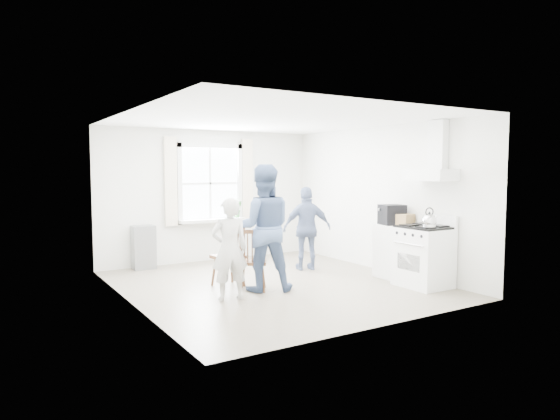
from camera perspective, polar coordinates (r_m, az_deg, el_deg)
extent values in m
cube|color=gray|center=(8.04, -0.69, -8.55)|extent=(4.62, 5.12, 0.02)
cube|color=silver|center=(10.08, -8.09, 1.62)|extent=(4.62, 0.04, 2.64)
cube|color=silver|center=(5.84, 12.14, -0.62)|extent=(4.62, 0.04, 2.64)
cube|color=silver|center=(6.96, -16.95, 0.12)|extent=(0.04, 5.12, 2.64)
cube|color=silver|center=(9.22, 11.49, 1.29)|extent=(0.04, 5.12, 2.64)
cube|color=white|center=(7.86, -0.71, 10.38)|extent=(4.62, 5.12, 0.02)
cube|color=white|center=(10.04, -8.03, 3.03)|extent=(1.20, 0.02, 1.40)
cube|color=silver|center=(10.02, -8.01, 7.29)|extent=(1.38, 0.09, 0.09)
cube|color=silver|center=(10.06, -7.91, -1.21)|extent=(1.38, 0.09, 0.09)
cube|color=silver|center=(9.77, -11.43, 2.95)|extent=(0.09, 0.09, 1.58)
cube|color=silver|center=(10.29, -4.67, 3.10)|extent=(0.09, 0.09, 1.58)
cube|color=silver|center=(9.99, -7.74, -1.17)|extent=(1.38, 0.24, 0.06)
cube|color=#EFE0C4|center=(9.70, -12.38, 3.21)|extent=(0.24, 0.05, 1.70)
cube|color=#EFE0C4|center=(10.36, -3.77, 3.39)|extent=(0.24, 0.05, 1.70)
cube|color=silver|center=(8.08, 16.81, 3.85)|extent=(0.45, 0.76, 0.18)
cube|color=silver|center=(8.20, 17.59, 7.12)|extent=(0.14, 0.30, 0.76)
cube|color=gray|center=(9.52, -15.33, -4.12)|extent=(0.40, 0.30, 0.80)
cube|color=white|center=(8.11, 16.06, -5.22)|extent=(0.65, 0.76, 0.92)
cube|color=black|center=(8.04, 16.13, -1.89)|extent=(0.61, 0.72, 0.03)
cube|color=white|center=(8.26, 17.52, -1.16)|extent=(0.06, 0.76, 0.20)
cylinder|color=silver|center=(7.82, 14.39, -3.76)|extent=(0.02, 0.61, 0.02)
sphere|color=silver|center=(7.80, 16.69, -1.19)|extent=(0.22, 0.22, 0.22)
cylinder|color=silver|center=(7.81, 16.68, -1.67)|extent=(0.20, 0.20, 0.04)
torus|color=black|center=(7.79, 16.71, -0.22)|extent=(0.14, 0.06, 0.14)
cube|color=silver|center=(8.64, 12.95, -4.62)|extent=(0.50, 0.55, 0.90)
cube|color=black|center=(8.59, 12.67, -1.05)|extent=(0.45, 0.42, 0.18)
cube|color=black|center=(8.58, 12.69, 0.07)|extent=(0.45, 0.42, 0.16)
cube|color=tan|center=(8.51, 14.10, -1.09)|extent=(0.34, 0.27, 0.19)
cube|color=#472917|center=(7.87, -5.97, -5.34)|extent=(0.47, 0.46, 0.05)
cube|color=#472917|center=(7.67, -5.25, -3.48)|extent=(0.42, 0.11, 0.56)
cylinder|color=#472917|center=(7.91, -5.95, -7.07)|extent=(0.04, 0.04, 0.44)
cube|color=#472917|center=(7.57, -3.13, -5.95)|extent=(0.55, 0.54, 0.05)
cube|color=#472917|center=(7.35, -3.20, -4.21)|extent=(0.36, 0.25, 0.52)
cylinder|color=#472917|center=(7.61, -3.12, -7.62)|extent=(0.03, 0.03, 0.41)
imported|color=silver|center=(7.01, -5.80, -4.46)|extent=(0.62, 0.62, 1.44)
imported|color=#455A81|center=(7.49, -1.99, -2.05)|extent=(1.22, 1.22, 1.90)
imported|color=navy|center=(9.08, 3.12, -2.11)|extent=(1.13, 1.13, 1.51)
imported|color=#316E31|center=(10.19, -4.87, 0.09)|extent=(0.20, 0.20, 0.34)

